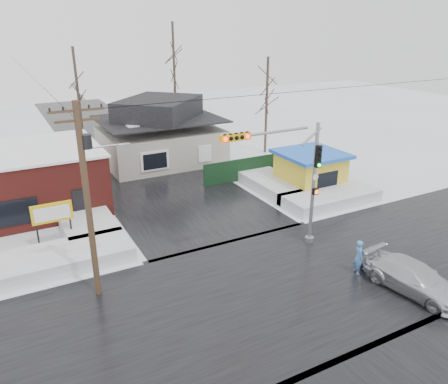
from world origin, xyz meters
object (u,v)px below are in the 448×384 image
kiosk (310,170)px  car (414,278)px  utility_pole (88,192)px  pedestrian (359,257)px  marquee_sign (52,214)px  traffic_signal (292,172)px

kiosk → car: kiosk is taller
utility_pole → pedestrian: bearing=-20.0°
pedestrian → marquee_sign: bearing=74.0°
kiosk → car: size_ratio=0.95×
traffic_signal → car: 7.81m
car → utility_pole: bearing=144.1°
marquee_sign → pedestrian: size_ratio=1.41×
pedestrian → car: pedestrian is taller
traffic_signal → pedestrian: (1.57, -3.82, -3.63)m
traffic_signal → kiosk: traffic_signal is taller
pedestrian → car: size_ratio=0.38×
kiosk → car: 13.98m
traffic_signal → pedestrian: size_ratio=3.86×
traffic_signal → marquee_sign: traffic_signal is taller
utility_pole → pedestrian: 13.38m
marquee_sign → kiosk: (18.50, 0.50, -0.46)m
car → kiosk: bearing=63.2°
marquee_sign → car: marquee_sign is taller
marquee_sign → kiosk: size_ratio=0.55×
traffic_signal → car: traffic_signal is taller
kiosk → pedestrian: (-5.50, -10.85, -0.56)m
marquee_sign → pedestrian: marquee_sign is taller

